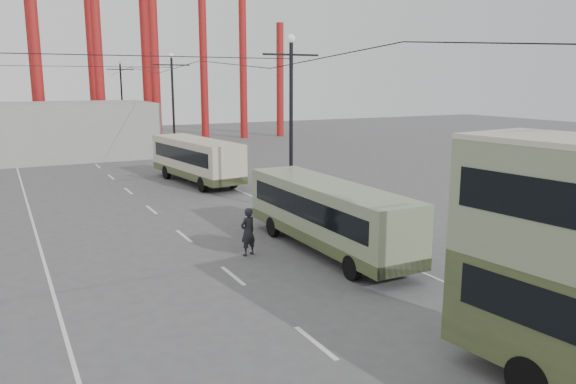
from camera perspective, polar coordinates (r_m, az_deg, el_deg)
road_markings at (r=29.70m, az=-12.37°, el=-2.63°), size 12.52×120.00×0.01m
lamp_post_mid at (r=29.71m, az=0.31°, el=6.78°), size 3.20×0.44×9.32m
lamp_post_far at (r=50.20m, az=-11.58°, el=8.39°), size 3.20×0.44×9.32m
lamp_post_distant at (r=71.60m, az=-16.51°, el=8.96°), size 3.20×0.44×9.32m
fairground_shed at (r=55.45m, az=-25.19°, el=5.55°), size 22.00×10.00×5.00m
single_decker_green at (r=23.24m, az=4.03°, el=-2.18°), size 2.35×10.10×2.85m
single_decker_cream at (r=39.23m, az=-9.29°, el=3.37°), size 3.65×9.99×3.03m
pedestrian at (r=22.83m, az=-4.09°, el=-4.04°), size 0.83×0.68×1.98m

